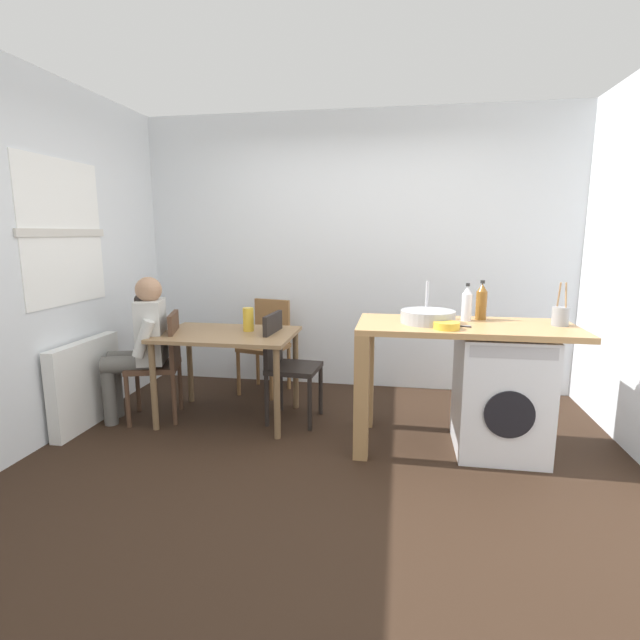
{
  "coord_description": "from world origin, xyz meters",
  "views": [
    {
      "loc": [
        0.46,
        -3.02,
        1.55
      ],
      "look_at": [
        -0.13,
        0.45,
        0.9
      ],
      "focal_mm": 26.7,
      "sensor_mm": 36.0,
      "label": 1
    }
  ],
  "objects_px": {
    "dining_table": "(228,344)",
    "chair_spare_by_wall": "(267,340)",
    "mixing_bowl": "(447,325)",
    "bottle_tall_green": "(467,304)",
    "chair_opposite": "(286,361)",
    "chair_person_seat": "(162,359)",
    "utensil_crock": "(560,316)",
    "washing_machine": "(500,393)",
    "bottle_squat_brown": "(481,302)",
    "seated_person": "(141,341)",
    "vase": "(248,319)"
  },
  "relations": [
    {
      "from": "bottle_squat_brown",
      "to": "vase",
      "type": "relative_size",
      "value": 1.48
    },
    {
      "from": "seated_person",
      "to": "chair_opposite",
      "type": "bearing_deg",
      "value": -99.2
    },
    {
      "from": "mixing_bowl",
      "to": "washing_machine",
      "type": "bearing_deg",
      "value": 25.65
    },
    {
      "from": "chair_spare_by_wall",
      "to": "bottle_squat_brown",
      "type": "height_order",
      "value": "bottle_squat_brown"
    },
    {
      "from": "dining_table",
      "to": "seated_person",
      "type": "distance_m",
      "value": 0.71
    },
    {
      "from": "washing_machine",
      "to": "mixing_bowl",
      "type": "distance_m",
      "value": 0.69
    },
    {
      "from": "dining_table",
      "to": "utensil_crock",
      "type": "height_order",
      "value": "utensil_crock"
    },
    {
      "from": "seated_person",
      "to": "vase",
      "type": "relative_size",
      "value": 6.11
    },
    {
      "from": "chair_person_seat",
      "to": "washing_machine",
      "type": "relative_size",
      "value": 1.05
    },
    {
      "from": "seated_person",
      "to": "mixing_bowl",
      "type": "relative_size",
      "value": 6.95
    },
    {
      "from": "chair_opposite",
      "to": "vase",
      "type": "xyz_separation_m",
      "value": [
        -0.33,
        0.04,
        0.33
      ]
    },
    {
      "from": "chair_opposite",
      "to": "washing_machine",
      "type": "height_order",
      "value": "chair_opposite"
    },
    {
      "from": "bottle_tall_green",
      "to": "vase",
      "type": "xyz_separation_m",
      "value": [
        -1.72,
        0.22,
        -0.21
      ]
    },
    {
      "from": "mixing_bowl",
      "to": "bottle_tall_green",
      "type": "bearing_deg",
      "value": 63.67
    },
    {
      "from": "bottle_squat_brown",
      "to": "chair_person_seat",
      "type": "bearing_deg",
      "value": -179.36
    },
    {
      "from": "chair_person_seat",
      "to": "utensil_crock",
      "type": "relative_size",
      "value": 3.0
    },
    {
      "from": "bottle_squat_brown",
      "to": "utensil_crock",
      "type": "xyz_separation_m",
      "value": [
        0.5,
        -0.16,
        -0.06
      ]
    },
    {
      "from": "washing_machine",
      "to": "bottle_tall_green",
      "type": "bearing_deg",
      "value": 150.13
    },
    {
      "from": "chair_opposite",
      "to": "utensil_crock",
      "type": "xyz_separation_m",
      "value": [
        2.01,
        -0.26,
        0.48
      ]
    },
    {
      "from": "seated_person",
      "to": "utensil_crock",
      "type": "relative_size",
      "value": 4.01
    },
    {
      "from": "utensil_crock",
      "to": "chair_spare_by_wall",
      "type": "bearing_deg",
      "value": 157.51
    },
    {
      "from": "utensil_crock",
      "to": "vase",
      "type": "bearing_deg",
      "value": 172.51
    },
    {
      "from": "chair_spare_by_wall",
      "to": "washing_machine",
      "type": "distance_m",
      "value": 2.25
    },
    {
      "from": "bottle_tall_green",
      "to": "mixing_bowl",
      "type": "bearing_deg",
      "value": -116.33
    },
    {
      "from": "washing_machine",
      "to": "bottle_squat_brown",
      "type": "height_order",
      "value": "bottle_squat_brown"
    },
    {
      "from": "washing_machine",
      "to": "bottle_squat_brown",
      "type": "distance_m",
      "value": 0.67
    },
    {
      "from": "utensil_crock",
      "to": "washing_machine",
      "type": "bearing_deg",
      "value": -171.9
    },
    {
      "from": "dining_table",
      "to": "seated_person",
      "type": "xyz_separation_m",
      "value": [
        -0.7,
        -0.13,
        0.03
      ]
    },
    {
      "from": "chair_opposite",
      "to": "dining_table",
      "type": "bearing_deg",
      "value": -78.97
    },
    {
      "from": "bottle_tall_green",
      "to": "vase",
      "type": "relative_size",
      "value": 1.39
    },
    {
      "from": "chair_opposite",
      "to": "utensil_crock",
      "type": "distance_m",
      "value": 2.08
    },
    {
      "from": "utensil_crock",
      "to": "vase",
      "type": "relative_size",
      "value": 1.53
    },
    {
      "from": "chair_spare_by_wall",
      "to": "bottle_squat_brown",
      "type": "distance_m",
      "value": 2.11
    },
    {
      "from": "washing_machine",
      "to": "bottle_tall_green",
      "type": "xyz_separation_m",
      "value": [
        -0.24,
        0.14,
        0.61
      ]
    },
    {
      "from": "vase",
      "to": "dining_table",
      "type": "bearing_deg",
      "value": -146.31
    },
    {
      "from": "chair_opposite",
      "to": "bottle_squat_brown",
      "type": "relative_size",
      "value": 3.11
    },
    {
      "from": "utensil_crock",
      "to": "mixing_bowl",
      "type": "bearing_deg",
      "value": -162.21
    },
    {
      "from": "chair_person_seat",
      "to": "vase",
      "type": "relative_size",
      "value": 4.58
    },
    {
      "from": "dining_table",
      "to": "chair_spare_by_wall",
      "type": "bearing_deg",
      "value": 81.32
    },
    {
      "from": "dining_table",
      "to": "bottle_tall_green",
      "type": "relative_size",
      "value": 4.02
    },
    {
      "from": "chair_person_seat",
      "to": "vase",
      "type": "xyz_separation_m",
      "value": [
        0.7,
        0.18,
        0.33
      ]
    },
    {
      "from": "chair_person_seat",
      "to": "chair_spare_by_wall",
      "type": "height_order",
      "value": "same"
    },
    {
      "from": "dining_table",
      "to": "chair_opposite",
      "type": "xyz_separation_m",
      "value": [
        0.48,
        0.06,
        -0.14
      ]
    },
    {
      "from": "chair_spare_by_wall",
      "to": "mixing_bowl",
      "type": "distance_m",
      "value": 2.05
    },
    {
      "from": "chair_opposite",
      "to": "seated_person",
      "type": "distance_m",
      "value": 1.2
    },
    {
      "from": "dining_table",
      "to": "washing_machine",
      "type": "bearing_deg",
      "value": -6.99
    },
    {
      "from": "bottle_squat_brown",
      "to": "utensil_crock",
      "type": "distance_m",
      "value": 0.53
    },
    {
      "from": "chair_person_seat",
      "to": "bottle_tall_green",
      "type": "height_order",
      "value": "bottle_tall_green"
    },
    {
      "from": "chair_spare_by_wall",
      "to": "washing_machine",
      "type": "height_order",
      "value": "chair_spare_by_wall"
    },
    {
      "from": "vase",
      "to": "chair_spare_by_wall",
      "type": "bearing_deg",
      "value": 92.73
    }
  ]
}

